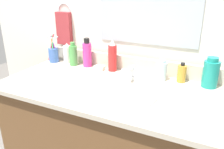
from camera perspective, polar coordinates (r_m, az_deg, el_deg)
The scene contains 16 objects.
countertop at distance 1.23m, azimuth -1.02°, elevation -3.40°, with size 1.17×0.58×0.02m, color beige.
backsplash at distance 1.44m, azimuth 3.88°, elevation 2.83°, with size 1.17×0.02×0.09m, color beige.
back_wall at distance 1.59m, azimuth 4.51°, elevation -4.56°, with size 2.27×0.04×1.30m, color white.
towel_ring at distance 1.65m, azimuth -11.67°, elevation 15.29°, with size 0.10×0.10×0.01m, color silver.
hand_towel at distance 1.65m, azimuth -11.74°, elevation 11.08°, with size 0.11×0.04×0.22m, color #A53338.
sink_basin at distance 1.17m, azimuth 1.47°, elevation -5.81°, with size 0.40×0.40×0.11m.
faucet at distance 1.31m, azimuth 4.99°, elevation -0.02°, with size 0.16×0.10×0.08m.
bottle_lotion_white at distance 1.62m, azimuth -10.96°, elevation 5.07°, with size 0.06×0.06×0.13m.
bottle_spray_red at distance 1.42m, azimuth 0.10°, elevation 4.38°, with size 0.05×0.05×0.20m.
bottle_gel_clear at distance 1.31m, azimuth 12.10°, elevation 0.90°, with size 0.06×0.06×0.12m.
bottle_soap_pink at distance 1.51m, azimuth -6.15°, elevation 5.09°, with size 0.06×0.06×0.19m.
bottle_mouthwash_teal at distance 1.29m, azimuth 23.18°, elevation 0.27°, with size 0.08×0.08×0.16m.
bottle_toner_green at distance 1.55m, azimuth -9.55°, elevation 4.77°, with size 0.05×0.05×0.16m.
bottle_oil_amber at distance 1.31m, azimuth 16.84°, elevation 0.25°, with size 0.05×0.05×0.11m.
cup_blue_plastic at distance 1.64m, azimuth -14.25°, elevation 4.93°, with size 0.07×0.08×0.19m.
soap_bar at distance 1.46m, azimuth -3.14°, elevation 1.64°, with size 0.06×0.04×0.02m, color white.
Camera 1 is at (0.50, -1.00, 1.34)m, focal length 37.03 mm.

